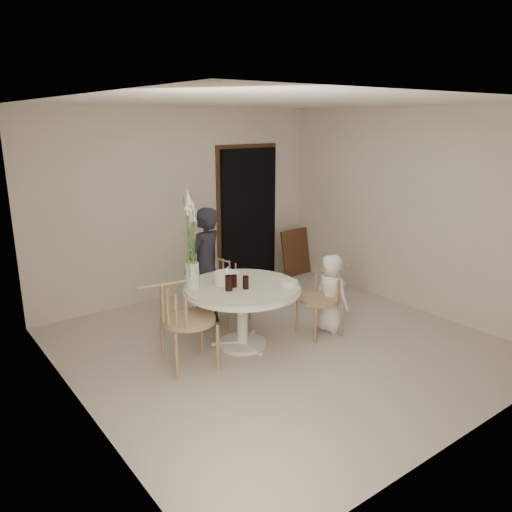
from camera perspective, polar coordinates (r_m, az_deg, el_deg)
ground at (r=5.89m, az=2.70°, el=-10.09°), size 4.50×4.50×0.00m
room_shell at (r=5.40m, az=2.92°, el=5.62°), size 4.50×4.50×4.50m
doorway at (r=7.90m, az=-0.87°, el=4.58°), size 1.00×0.10×2.10m
door_trim at (r=7.92m, az=-1.04°, el=5.05°), size 1.12×0.03×2.22m
table at (r=5.64m, az=-1.60°, el=-4.49°), size 1.33×1.33×0.73m
picture_frame at (r=8.35m, az=4.57°, el=0.44°), size 0.59×0.21×0.76m
chair_far at (r=6.49m, az=-3.71°, el=-2.76°), size 0.49×0.52×0.80m
chair_right at (r=6.08m, az=8.17°, el=-3.97°), size 0.53×0.50×0.83m
chair_left at (r=5.18m, az=-9.16°, el=-6.40°), size 0.63×0.59×0.97m
girl at (r=6.20m, az=-5.83°, el=-1.35°), size 0.65×0.54×1.51m
boy at (r=6.15m, az=8.58°, el=-4.22°), size 0.33×0.49×0.97m
birthday_cake at (r=5.65m, az=-3.40°, el=-2.53°), size 0.28×0.28×0.18m
cola_tumbler_a at (r=5.54m, az=-2.52°, el=-2.87°), size 0.08×0.08×0.14m
cola_tumbler_b at (r=5.48m, az=-1.18°, el=-3.04°), size 0.07×0.07×0.15m
cola_tumbler_c at (r=5.42m, az=-3.13°, el=-3.12°), size 0.10×0.10×0.17m
cola_tumbler_d at (r=5.51m, az=-3.19°, el=-2.97°), size 0.08×0.08×0.14m
plate_stack at (r=5.63m, az=3.77°, el=-3.07°), size 0.26×0.26×0.05m
flower_vase at (r=5.47m, az=-7.41°, el=1.36°), size 0.15×0.15×1.11m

